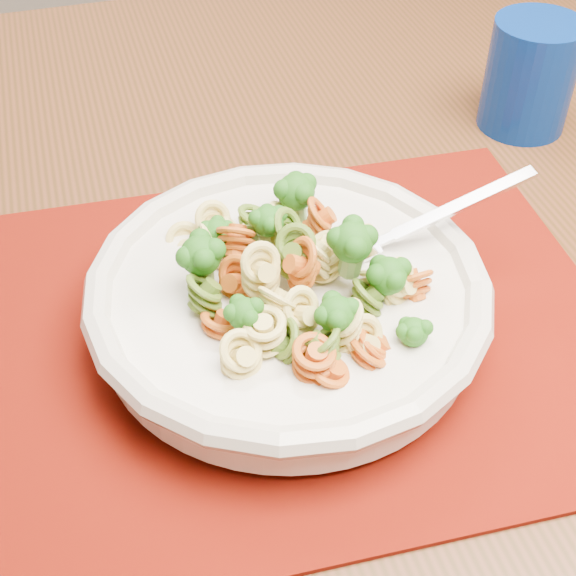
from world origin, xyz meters
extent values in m
cube|color=#572C18|center=(-0.11, 0.04, 0.72)|extent=(1.48, 0.96, 0.04)
cube|color=#641304|center=(-0.17, -0.10, 0.74)|extent=(0.49, 0.39, 0.00)
cylinder|color=beige|center=(-0.17, -0.10, 0.75)|extent=(0.12, 0.12, 0.01)
cylinder|color=beige|center=(-0.17, -0.10, 0.77)|extent=(0.26, 0.26, 0.03)
torus|color=beige|center=(-0.17, -0.10, 0.78)|extent=(0.28, 0.28, 0.02)
cylinder|color=navy|center=(0.12, 0.11, 0.79)|extent=(0.08, 0.08, 0.11)
camera|label=1|loc=(-0.28, -0.49, 1.16)|focal=50.00mm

